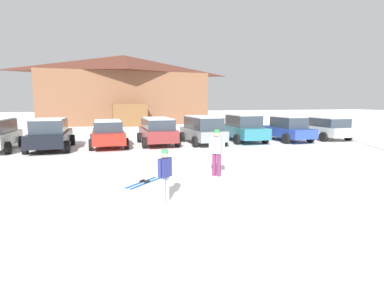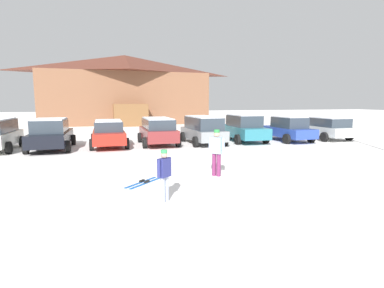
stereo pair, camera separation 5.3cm
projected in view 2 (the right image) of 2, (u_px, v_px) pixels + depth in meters
The scene contains 12 objects.
ground at pixel (293, 237), 5.88m from camera, with size 160.00×160.00×0.00m, color white.
ski_lodge at pixel (126, 89), 36.41m from camera, with size 19.73×10.38×8.17m.
parked_black_sedan at pixel (51, 134), 16.57m from camera, with size 2.24×4.63×1.73m.
parked_red_sedan at pixel (109, 133), 17.70m from camera, with size 2.18×4.63×1.58m.
parked_maroon_van at pixel (158, 130), 18.43m from camera, with size 2.20×4.22×1.66m.
parked_grey_wagon at pixel (203, 129), 18.82m from camera, with size 2.22×4.33×1.74m.
parked_teal_hatchback at pixel (243, 128), 20.01m from camera, with size 2.19×4.76×1.80m.
parked_blue_hatchback at pixel (288, 129), 20.17m from camera, with size 2.22×4.24×1.67m.
parked_silver_wagon at pixel (323, 127), 21.35m from camera, with size 2.30×4.66×1.57m.
skier_adult_in_blue_parka at pixel (217, 150), 10.62m from camera, with size 0.46×0.48×1.67m.
skier_teen_in_navy_coat at pixel (164, 173), 7.83m from camera, with size 0.42×0.37×1.41m.
pair_of_skis at pixel (144, 182), 9.80m from camera, with size 1.30×1.31×0.08m.
Camera 2 is at (-3.40, -4.82, 2.64)m, focal length 28.00 mm.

